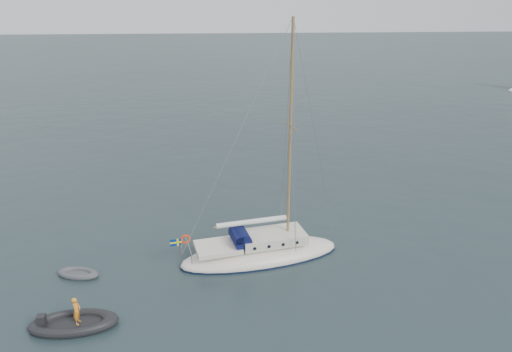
{
  "coord_description": "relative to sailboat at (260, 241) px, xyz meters",
  "views": [
    {
      "loc": [
        -1.76,
        -26.83,
        15.4
      ],
      "look_at": [
        0.07,
        0.0,
        5.08
      ],
      "focal_mm": 35.0,
      "sensor_mm": 36.0,
      "label": 1
    }
  ],
  "objects": [
    {
      "name": "sailboat",
      "position": [
        0.0,
        0.0,
        0.0
      ],
      "size": [
        10.21,
        3.06,
        14.55
      ],
      "rotation": [
        0.0,
        0.0,
        0.21
      ],
      "color": "silver",
      "rests_on": "ground"
    },
    {
      "name": "ground",
      "position": [
        -0.3,
        0.54,
        -1.1
      ],
      "size": [
        300.0,
        300.0,
        0.0
      ],
      "primitive_type": "plane",
      "color": "black",
      "rests_on": "ground"
    },
    {
      "name": "dinghy",
      "position": [
        -10.46,
        -1.32,
        -0.95
      ],
      "size": [
        2.44,
        1.1,
        0.35
      ],
      "rotation": [
        0.0,
        0.0,
        -0.24
      ],
      "color": "#45464A",
      "rests_on": "ground"
    },
    {
      "name": "rib",
      "position": [
        -9.47,
        -5.93,
        -0.84
      ],
      "size": [
        4.25,
        1.93,
        1.65
      ],
      "rotation": [
        0.0,
        0.0,
        0.08
      ],
      "color": "black",
      "rests_on": "ground"
    }
  ]
}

